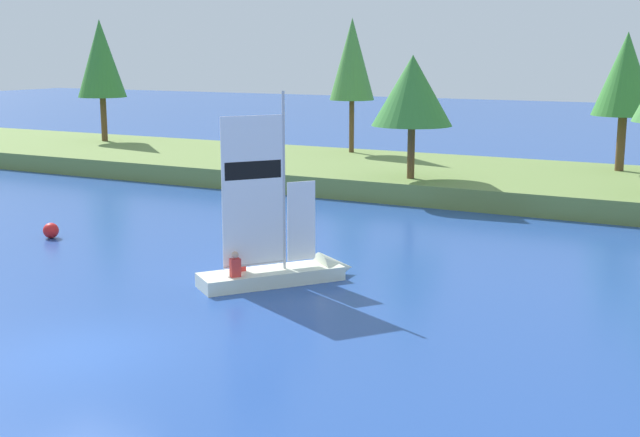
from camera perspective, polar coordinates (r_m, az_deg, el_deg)
The scene contains 8 objects.
ground_plane at distance 19.51m, azimuth -15.77°, elevation -8.75°, with size 200.00×200.00×0.00m, color #234793.
shore_bank at distance 41.17m, azimuth 9.29°, elevation 2.68°, with size 80.00×11.10×0.94m, color olive.
shoreline_tree_left at distance 54.90m, azimuth -14.70°, elevation 10.46°, with size 3.00×3.00×7.56m.
shoreline_tree_midleft at distance 47.12m, azimuth 2.20°, elevation 10.76°, with size 2.49×2.49×7.42m.
shoreline_tree_centre at distance 37.50m, azimuth 6.31°, elevation 8.63°, with size 3.58×3.58×5.46m.
shoreline_tree_midright at distance 42.21m, azimuth 20.09°, elevation 9.18°, with size 2.95×2.95×6.51m.
sailboat at distance 24.31m, azimuth -1.88°, elevation -3.24°, with size 3.76×4.42×5.83m.
channel_buoy at distance 31.33m, azimuth -17.85°, elevation -0.78°, with size 0.55×0.55×0.55m, color red.
Camera 1 is at (12.85, -13.14, 6.56)m, focal length 47.01 mm.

